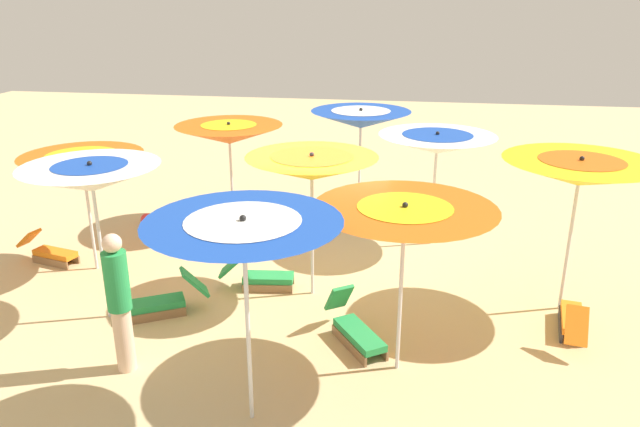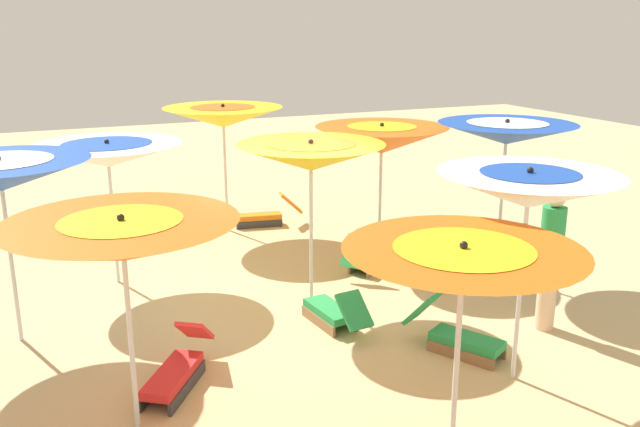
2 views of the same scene
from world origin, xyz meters
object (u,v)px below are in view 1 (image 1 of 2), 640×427
beach_umbrella_2 (83,164)px  beach_umbrella_3 (437,144)px  beach_umbrella_1 (229,134)px  beach_ball (147,219)px  lounger_0 (261,276)px  beachgoer_0 (119,300)px  lounger_3 (256,226)px  lounger_5 (51,252)px  beach_umbrella_0 (361,119)px  lounger_1 (573,321)px  beach_umbrella_6 (580,173)px  beach_umbrella_7 (404,224)px  beach_umbrella_4 (312,168)px  lounger_4 (163,301)px  beach_umbrella_5 (91,178)px  lounger_2 (356,329)px  beach_umbrella_8 (244,235)px

beach_umbrella_2 → beach_umbrella_3: bearing=-160.2°
beach_umbrella_1 → beach_ball: beach_umbrella_1 is taller
beach_umbrella_2 → lounger_0: (-3.07, 0.27, -1.70)m
lounger_0 → beachgoer_0: (1.15, 2.49, 0.78)m
lounger_3 → lounger_5: size_ratio=1.07×
beach_umbrella_0 → lounger_1: (-3.49, 4.44, -1.91)m
beach_umbrella_1 → lounger_1: bearing=150.4°
beach_umbrella_0 → beach_umbrella_1: 2.74m
beach_umbrella_6 → lounger_0: 5.10m
beach_umbrella_3 → lounger_5: beach_umbrella_3 is taller
beach_umbrella_0 → beach_umbrella_7: beach_umbrella_0 is taller
beach_umbrella_0 → lounger_1: beach_umbrella_0 is taller
beach_umbrella_6 → lounger_3: size_ratio=1.84×
beach_umbrella_4 → lounger_4: bearing=25.8°
beachgoer_0 → beach_ball: bearing=122.2°
beach_umbrella_5 → lounger_2: size_ratio=1.98×
beach_umbrella_2 → beach_umbrella_5: bearing=124.1°
beach_umbrella_3 → lounger_4: 5.57m
lounger_2 → lounger_3: 4.33m
lounger_0 → beach_ball: (3.09, -2.41, -0.08)m
beach_umbrella_4 → beach_umbrella_7: (-1.44, 1.87, -0.12)m
beach_umbrella_3 → lounger_0: beach_umbrella_3 is taller
lounger_2 → beach_ball: 6.12m
beach_umbrella_4 → beach_umbrella_8: beach_umbrella_8 is taller
beach_umbrella_7 → lounger_0: (2.30, -1.92, -1.78)m
lounger_0 → lounger_1: lounger_1 is taller
beach_umbrella_1 → beach_umbrella_2: 3.03m
beach_umbrella_2 → lounger_0: 3.52m
lounger_2 → beach_ball: bearing=-163.3°
beach_umbrella_4 → beach_umbrella_6: size_ratio=0.97×
beach_umbrella_3 → lounger_2: (1.07, 3.77, -1.77)m
lounger_2 → lounger_3: (2.38, -3.62, -0.01)m
beach_umbrella_8 → lounger_5: bearing=-37.0°
lounger_0 → lounger_4: 1.64m
beach_umbrella_5 → lounger_4: size_ratio=1.92×
lounger_0 → lounger_2: size_ratio=1.01×
beach_umbrella_8 → lounger_4: beach_umbrella_8 is taller
beach_umbrella_4 → lounger_3: beach_umbrella_4 is taller
beach_umbrella_6 → lounger_3: bearing=-21.7°
beach_umbrella_4 → lounger_0: beach_umbrella_4 is taller
beach_umbrella_2 → beachgoer_0: bearing=124.9°
beach_umbrella_8 → lounger_5: beach_umbrella_8 is taller
beach_umbrella_0 → beach_umbrella_8: 6.93m
beach_umbrella_5 → beach_umbrella_7: bearing=171.6°
beach_umbrella_3 → lounger_3: 3.88m
beach_umbrella_8 → lounger_0: size_ratio=1.99×
beach_umbrella_1 → beach_umbrella_5: 4.08m
beach_umbrella_0 → beach_umbrella_8: beach_umbrella_8 is taller
lounger_3 → lounger_5: bearing=63.7°
lounger_4 → beach_umbrella_4: bearing=176.7°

